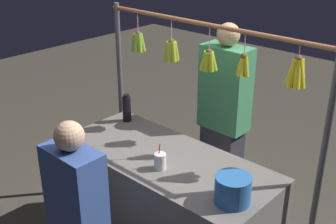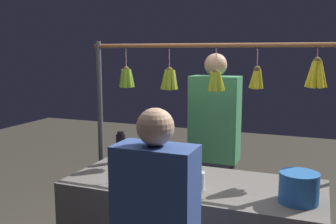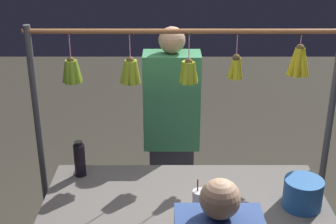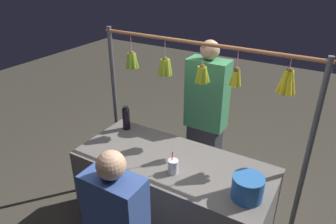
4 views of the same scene
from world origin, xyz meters
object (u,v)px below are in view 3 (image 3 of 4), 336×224
water_bottle (80,159)px  vendor_person (172,141)px  blue_bucket (303,193)px  drink_cup (200,200)px

water_bottle → vendor_person: size_ratio=0.14×
water_bottle → blue_bucket: water_bottle is taller
water_bottle → vendor_person: (-0.59, -0.58, -0.16)m
blue_bucket → drink_cup: bearing=1.5°
drink_cup → vendor_person: (0.15, -0.96, -0.10)m
blue_bucket → vendor_person: 1.21m
drink_cup → vendor_person: bearing=-80.9°
blue_bucket → water_bottle: bearing=-15.0°
water_bottle → drink_cup: bearing=153.4°
blue_bucket → vendor_person: bearing=-51.6°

